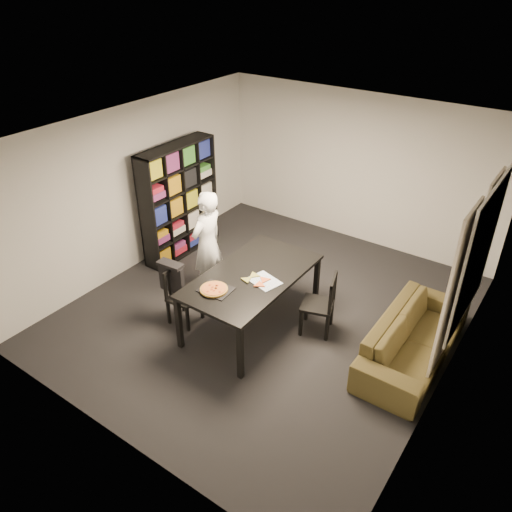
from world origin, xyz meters
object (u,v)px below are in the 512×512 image
Objects in this scene: bookshelf at (179,201)px; dining_table at (252,279)px; chair_right at (324,301)px; sofa at (414,338)px; chair_left at (179,291)px; pepperoni_pizza at (214,289)px; baking_tray at (216,290)px; person at (207,244)px.

dining_table is (2.15, -0.96, -0.21)m from bookshelf.
dining_table is 1.00m from chair_right.
chair_left is at bearing 110.43° from sofa.
chair_left is at bearing 172.54° from pepperoni_pizza.
baking_tray is at bearing -99.45° from chair_left.
dining_table is 2.21× the size of chair_right.
chair_right is 0.43× the size of sofa.
bookshelf is 1.16× the size of person.
pepperoni_pizza reaches higher than sofa.
chair_right is 1.90m from person.
pepperoni_pizza is at bearing -101.86° from chair_left.
dining_table reaches higher than sofa.
bookshelf is 0.97× the size of dining_table.
sofa is (2.06, 0.61, -0.44)m from dining_table.
chair_left is 0.50× the size of person.
pepperoni_pizza is (-0.17, -0.58, 0.10)m from dining_table.
pepperoni_pizza reaches higher than dining_table.
person is at bearing 96.19° from sofa.
pepperoni_pizza is at bearing -106.38° from dining_table.
sofa is at bearing 96.78° from person.
person is (-0.11, 0.76, 0.35)m from chair_left.
person is (-0.99, 0.28, 0.08)m from dining_table.
bookshelf is 4.75× the size of baking_tray.
dining_table is at bearing -24.15° from bookshelf.
baking_tray is at bearing -106.51° from dining_table.
chair_right is at bearing 43.47° from pepperoni_pizza.
chair_left is 1.97m from chair_right.
pepperoni_pizza is (-1.05, -0.99, 0.34)m from chair_right.
baking_tray is 0.04m from pepperoni_pizza.
chair_left is at bearing -151.10° from dining_table.
dining_table is 1.04m from chair_left.
bookshelf is 3.11m from chair_right.
sofa is (4.21, -0.35, -0.65)m from bookshelf.
sofa is (1.18, 0.19, -0.20)m from chair_right.
chair_left is 3.14m from sofa.
chair_left is 0.40× the size of sofa.
pepperoni_pizza is (1.98, -1.54, -0.11)m from bookshelf.
person is at bearing 4.12° from chair_left.
bookshelf is 1.35m from person.
dining_table is 0.61m from pepperoni_pizza.
chair_left is (-0.88, -0.48, -0.27)m from dining_table.
person reaches higher than pepperoni_pizza.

